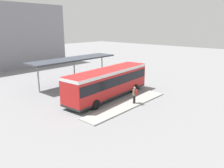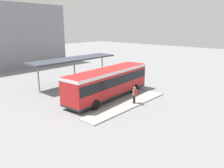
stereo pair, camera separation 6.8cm
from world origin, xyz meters
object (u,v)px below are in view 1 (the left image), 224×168
at_px(pedestrian_waiting, 135,94).
at_px(potted_planter_near_shelter, 81,83).
at_px(city_bus, 109,81).
at_px(bicycle_orange, 137,76).
at_px(bicycle_yellow, 132,75).

distance_m(pedestrian_waiting, potted_planter_near_shelter, 8.15).
relative_size(pedestrian_waiting, potted_planter_near_shelter, 1.32).
bearing_deg(city_bus, bicycle_orange, 12.62).
height_order(city_bus, bicycle_yellow, city_bus).
bearing_deg(city_bus, potted_planter_near_shelter, 82.88).
relative_size(city_bus, potted_planter_near_shelter, 8.80).
bearing_deg(bicycle_orange, pedestrian_waiting, -46.44).
distance_m(city_bus, pedestrian_waiting, 3.41).
bearing_deg(pedestrian_waiting, city_bus, -7.18).
bearing_deg(bicycle_orange, potted_planter_near_shelter, -95.10).
bearing_deg(bicycle_yellow, potted_planter_near_shelter, -92.28).
distance_m(city_bus, bicycle_orange, 9.31).
relative_size(bicycle_yellow, potted_planter_near_shelter, 1.31).
height_order(pedestrian_waiting, bicycle_orange, pedestrian_waiting).
height_order(city_bus, bicycle_orange, city_bus).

